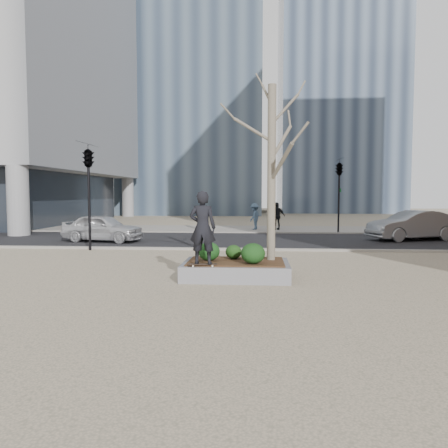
# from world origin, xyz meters

# --- Properties ---
(ground) EXTENTS (120.00, 120.00, 0.00)m
(ground) POSITION_xyz_m (0.00, 0.00, 0.00)
(ground) COLOR tan
(ground) RESTS_ON ground
(street) EXTENTS (60.00, 8.00, 0.02)m
(street) POSITION_xyz_m (0.00, 10.00, 0.01)
(street) COLOR black
(street) RESTS_ON ground
(far_sidewalk) EXTENTS (60.00, 6.00, 0.02)m
(far_sidewalk) POSITION_xyz_m (0.00, 17.00, 0.01)
(far_sidewalk) COLOR gray
(far_sidewalk) RESTS_ON ground
(planter) EXTENTS (3.00, 2.00, 0.45)m
(planter) POSITION_xyz_m (1.00, 0.00, 0.23)
(planter) COLOR gray
(planter) RESTS_ON ground
(planter_mulch) EXTENTS (2.70, 1.70, 0.04)m
(planter_mulch) POSITION_xyz_m (1.00, 0.00, 0.47)
(planter_mulch) COLOR #382314
(planter_mulch) RESTS_ON planter
(sycamore_tree) EXTENTS (2.80, 2.80, 6.60)m
(sycamore_tree) POSITION_xyz_m (2.00, 0.30, 3.79)
(sycamore_tree) COLOR gray
(sycamore_tree) RESTS_ON planter_mulch
(shrub_left) EXTENTS (0.62, 0.62, 0.53)m
(shrub_left) POSITION_xyz_m (0.23, -0.03, 0.75)
(shrub_left) COLOR #113613
(shrub_left) RESTS_ON planter_mulch
(shrub_middle) EXTENTS (0.48, 0.48, 0.41)m
(shrub_middle) POSITION_xyz_m (0.91, 0.37, 0.69)
(shrub_middle) COLOR #153A12
(shrub_middle) RESTS_ON planter_mulch
(shrub_right) EXTENTS (0.66, 0.66, 0.56)m
(shrub_right) POSITION_xyz_m (1.49, -0.50, 0.77)
(shrub_right) COLOR #103412
(shrub_right) RESTS_ON planter_mulch
(skateboard) EXTENTS (0.80, 0.29, 0.08)m
(skateboard) POSITION_xyz_m (0.15, -0.82, 0.49)
(skateboard) COLOR black
(skateboard) RESTS_ON planter
(skateboarder) EXTENTS (0.75, 0.52, 1.96)m
(skateboarder) POSITION_xyz_m (0.15, -0.82, 1.50)
(skateboarder) COLOR black
(skateboarder) RESTS_ON skateboard
(police_car) EXTENTS (4.22, 2.28, 1.36)m
(police_car) POSITION_xyz_m (-6.10, 8.76, 0.70)
(police_car) COLOR silver
(police_car) RESTS_ON street
(car_silver) EXTENTS (4.87, 2.96, 1.51)m
(car_silver) POSITION_xyz_m (9.52, 10.64, 0.78)
(car_silver) COLOR #999CA0
(car_silver) RESTS_ON street
(car_third) EXTENTS (4.50, 2.87, 1.21)m
(car_third) POSITION_xyz_m (10.76, 11.79, 0.63)
(car_third) COLOR #545760
(car_third) RESTS_ON street
(pedestrian_a) EXTENTS (0.91, 1.04, 1.80)m
(pedestrian_a) POSITION_xyz_m (-2.05, 16.42, 0.92)
(pedestrian_a) COLOR black
(pedestrian_a) RESTS_ON far_sidewalk
(pedestrian_b) EXTENTS (1.03, 1.28, 1.74)m
(pedestrian_b) POSITION_xyz_m (1.40, 16.60, 0.89)
(pedestrian_b) COLOR #405974
(pedestrian_b) RESTS_ON far_sidewalk
(pedestrian_c) EXTENTS (1.15, 0.80, 1.81)m
(pedestrian_c) POSITION_xyz_m (2.87, 16.40, 0.93)
(pedestrian_c) COLOR black
(pedestrian_c) RESTS_ON far_sidewalk
(traffic_light_near) EXTENTS (0.60, 2.48, 4.50)m
(traffic_light_near) POSITION_xyz_m (-5.50, 5.60, 2.25)
(traffic_light_near) COLOR black
(traffic_light_near) RESTS_ON ground
(traffic_light_far) EXTENTS (0.60, 2.48, 4.50)m
(traffic_light_far) POSITION_xyz_m (6.50, 14.60, 2.25)
(traffic_light_far) COLOR black
(traffic_light_far) RESTS_ON ground
(building_glass_a) EXTENTS (16.00, 16.00, 45.00)m
(building_glass_a) POSITION_xyz_m (-6.00, 42.00, 22.50)
(building_glass_a) COLOR slate
(building_glass_a) RESTS_ON ground
(building_glass_b) EXTENTS (15.00, 15.00, 55.00)m
(building_glass_b) POSITION_xyz_m (12.00, 48.00, 27.50)
(building_glass_b) COLOR slate
(building_glass_b) RESTS_ON ground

